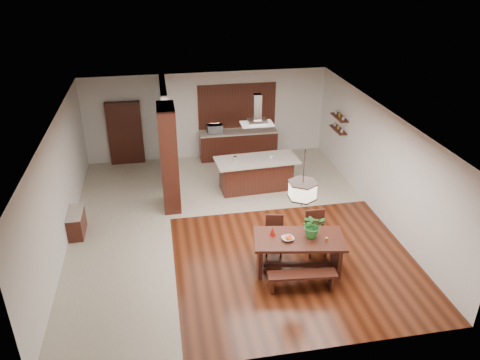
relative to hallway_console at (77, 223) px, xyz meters
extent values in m
plane|color=#3A170A|center=(3.81, -0.20, -0.32)|extent=(9.00, 9.00, 0.00)
cube|color=white|center=(3.81, -0.20, 2.58)|extent=(8.00, 9.00, 0.04)
cube|color=silver|center=(3.81, 4.30, 1.14)|extent=(8.00, 0.04, 2.90)
cube|color=silver|center=(3.81, -4.70, 1.14)|extent=(8.00, 0.04, 2.90)
cube|color=silver|center=(-0.19, -0.20, 1.14)|extent=(0.04, 9.00, 2.90)
cube|color=silver|center=(7.81, -0.20, 1.14)|extent=(0.04, 9.00, 2.90)
cube|color=beige|center=(1.06, -0.20, -0.31)|extent=(2.50, 9.00, 0.01)
cube|color=beige|center=(5.06, 2.30, -0.31)|extent=(5.50, 4.00, 0.01)
cube|color=#3E220F|center=(3.81, -0.20, 2.57)|extent=(8.00, 9.00, 0.02)
cube|color=black|center=(2.41, 1.00, 1.14)|extent=(0.45, 1.00, 2.90)
cube|color=silver|center=(2.41, 3.10, 1.14)|extent=(0.18, 2.40, 2.90)
cube|color=black|center=(0.00, 0.00, 0.00)|extent=(0.37, 0.88, 0.63)
cube|color=black|center=(1.11, 4.20, 0.74)|extent=(1.10, 0.20, 2.10)
cube|color=black|center=(4.81, 4.00, 0.13)|extent=(2.60, 0.60, 0.90)
cube|color=#B8ACA1|center=(4.81, 4.00, 0.61)|extent=(2.60, 0.62, 0.05)
cube|color=olive|center=(4.81, 4.26, 1.44)|extent=(2.60, 0.08, 1.50)
cube|color=black|center=(7.68, 2.40, 1.08)|extent=(0.26, 0.90, 0.04)
cube|color=black|center=(7.68, 2.40, 1.49)|extent=(0.26, 0.90, 0.04)
cube|color=black|center=(5.03, -2.35, 0.47)|extent=(2.10, 1.30, 0.07)
cube|color=black|center=(4.19, -2.21, 0.06)|extent=(0.22, 0.79, 0.75)
cube|color=black|center=(5.87, -2.50, 0.06)|extent=(0.22, 0.79, 0.75)
imported|color=#26732B|center=(5.32, -2.34, 0.78)|extent=(0.50, 0.44, 0.55)
imported|color=beige|center=(4.76, -2.38, 0.53)|extent=(0.30, 0.30, 0.06)
cone|color=#A0160B|center=(4.48, -2.15, 0.61)|extent=(0.15, 0.15, 0.21)
cylinder|color=gold|center=(5.57, -2.58, 0.55)|extent=(0.08, 0.08, 0.09)
cube|color=black|center=(4.92, 1.60, 0.15)|extent=(2.12, 0.90, 0.93)
cube|color=#B8ACA1|center=(4.92, 1.55, 0.64)|extent=(2.44, 1.18, 0.05)
imported|color=silver|center=(5.33, 1.51, 0.72)|extent=(0.14, 0.14, 0.10)
imported|color=silver|center=(4.02, 4.01, 0.77)|extent=(0.52, 0.38, 0.27)
camera|label=1|loc=(2.24, -10.51, 6.18)|focal=35.00mm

